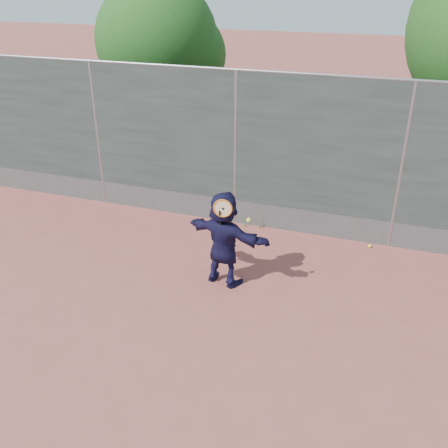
% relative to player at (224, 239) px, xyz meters
% --- Properties ---
extents(ground, '(80.00, 80.00, 0.00)m').
position_rel_player_xyz_m(ground, '(-0.51, -1.37, -0.79)').
color(ground, '#9E4C42').
rests_on(ground, ground).
extents(player, '(1.53, 0.80, 1.58)m').
position_rel_player_xyz_m(player, '(0.00, 0.00, 0.00)').
color(player, '#161437').
rests_on(player, ground).
extents(ball_ground, '(0.07, 0.07, 0.07)m').
position_rel_player_xyz_m(ball_ground, '(2.17, 1.93, -0.75)').
color(ball_ground, yellow).
rests_on(ball_ground, ground).
extents(fence, '(20.00, 0.06, 3.03)m').
position_rel_player_xyz_m(fence, '(-0.51, 2.13, 0.79)').
color(fence, '#38423D').
rests_on(fence, ground).
extents(swing_action, '(0.60, 0.18, 0.51)m').
position_rel_player_xyz_m(swing_action, '(0.09, -0.20, 0.60)').
color(swing_action, '#CB6D13').
rests_on(swing_action, ground).
extents(tree_left, '(3.15, 3.00, 4.53)m').
position_rel_player_xyz_m(tree_left, '(-3.36, 5.18, 2.15)').
color(tree_left, '#382314').
rests_on(tree_left, ground).
extents(weed_clump, '(0.68, 0.07, 0.30)m').
position_rel_player_xyz_m(weed_clump, '(-0.22, 2.01, -0.65)').
color(weed_clump, '#387226').
rests_on(weed_clump, ground).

